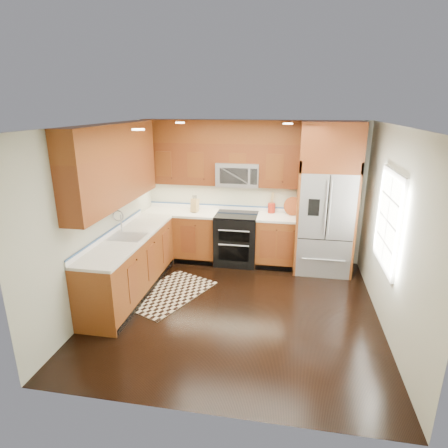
% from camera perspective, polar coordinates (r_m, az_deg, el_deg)
% --- Properties ---
extents(ground, '(4.00, 4.00, 0.00)m').
position_cam_1_polar(ground, '(5.62, 1.89, -12.73)').
color(ground, black).
rests_on(ground, ground).
extents(wall_back, '(4.00, 0.02, 2.60)m').
position_cam_1_polar(wall_back, '(7.01, 4.40, 4.91)').
color(wall_back, '#B5B8A5').
rests_on(wall_back, ground).
extents(wall_left, '(0.02, 4.00, 2.60)m').
position_cam_1_polar(wall_left, '(5.71, -18.24, 1.07)').
color(wall_left, '#B5B8A5').
rests_on(wall_left, ground).
extents(wall_right, '(0.02, 4.00, 2.60)m').
position_cam_1_polar(wall_right, '(5.21, 24.35, -1.21)').
color(wall_right, '#B5B8A5').
rests_on(wall_right, ground).
extents(window, '(0.04, 1.10, 1.30)m').
position_cam_1_polar(window, '(5.36, 23.77, 0.50)').
color(window, white).
rests_on(window, ground).
extents(base_cabinets, '(2.85, 3.00, 0.90)m').
position_cam_1_polar(base_cabinets, '(6.47, -7.76, -4.20)').
color(base_cabinets, brown).
rests_on(base_cabinets, ground).
extents(countertop, '(2.86, 3.01, 0.04)m').
position_cam_1_polar(countertop, '(6.38, -6.41, 0.00)').
color(countertop, white).
rests_on(countertop, base_cabinets).
extents(upper_cabinets, '(2.85, 3.00, 1.15)m').
position_cam_1_polar(upper_cabinets, '(6.22, -7.12, 9.98)').
color(upper_cabinets, brown).
rests_on(upper_cabinets, ground).
extents(range, '(0.76, 0.67, 0.95)m').
position_cam_1_polar(range, '(6.95, 1.90, -2.29)').
color(range, black).
rests_on(range, ground).
extents(microwave, '(0.76, 0.40, 0.42)m').
position_cam_1_polar(microwave, '(6.77, 2.16, 7.60)').
color(microwave, '#B2B2B7').
rests_on(microwave, ground).
extents(refrigerator, '(0.98, 0.75, 2.60)m').
position_cam_1_polar(refrigerator, '(6.64, 15.30, 3.64)').
color(refrigerator, '#B2B2B7').
rests_on(refrigerator, ground).
extents(sink_faucet, '(0.54, 0.44, 0.37)m').
position_cam_1_polar(sink_faucet, '(5.88, -14.65, -1.29)').
color(sink_faucet, '#B2B2B7').
rests_on(sink_faucet, countertop).
extents(rug, '(1.37, 1.67, 0.01)m').
position_cam_1_polar(rug, '(6.09, -8.35, -10.33)').
color(rug, black).
rests_on(rug, ground).
extents(knife_block, '(0.13, 0.17, 0.32)m').
position_cam_1_polar(knife_block, '(6.98, -4.48, 2.89)').
color(knife_block, tan).
rests_on(knife_block, countertop).
extents(utensil_crock, '(0.18, 0.18, 0.38)m').
position_cam_1_polar(utensil_crock, '(6.95, 7.27, 2.77)').
color(utensil_crock, maroon).
rests_on(utensil_crock, countertop).
extents(cutting_board, '(0.42, 0.42, 0.02)m').
position_cam_1_polar(cutting_board, '(6.89, 10.39, 1.45)').
color(cutting_board, brown).
rests_on(cutting_board, countertop).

